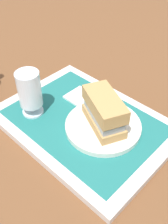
% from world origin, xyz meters
% --- Properties ---
extents(ground_plane, '(3.00, 3.00, 0.00)m').
position_xyz_m(ground_plane, '(0.00, 0.00, 0.00)').
color(ground_plane, brown).
extents(tray, '(0.44, 0.32, 0.02)m').
position_xyz_m(tray, '(0.00, 0.00, 0.01)').
color(tray, silver).
rests_on(tray, ground_plane).
extents(placemat, '(0.38, 0.27, 0.00)m').
position_xyz_m(placemat, '(0.00, 0.00, 0.02)').
color(placemat, '#1E6B66').
rests_on(placemat, tray).
extents(plate, '(0.19, 0.19, 0.01)m').
position_xyz_m(plate, '(-0.05, -0.01, 0.03)').
color(plate, silver).
rests_on(plate, placemat).
extents(sandwich, '(0.14, 0.11, 0.08)m').
position_xyz_m(sandwich, '(-0.05, -0.01, 0.08)').
color(sandwich, tan).
rests_on(sandwich, plate).
extents(beer_glass, '(0.06, 0.06, 0.12)m').
position_xyz_m(beer_glass, '(0.12, 0.07, 0.09)').
color(beer_glass, silver).
rests_on(beer_glass, placemat).
extents(napkin_folded, '(0.09, 0.07, 0.01)m').
position_xyz_m(napkin_folded, '(0.06, -0.06, 0.02)').
color(napkin_folded, white).
rests_on(napkin_folded, placemat).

